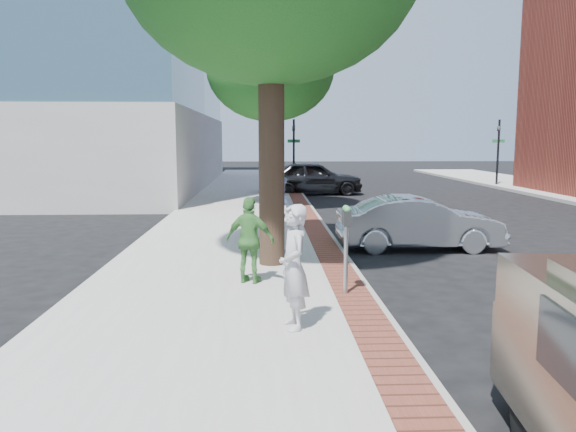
{
  "coord_description": "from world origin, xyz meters",
  "views": [
    {
      "loc": [
        -0.75,
        -9.44,
        2.69
      ],
      "look_at": [
        -0.29,
        1.44,
        1.2
      ],
      "focal_mm": 35.0,
      "sensor_mm": 36.0,
      "label": 1
    }
  ],
  "objects": [
    {
      "name": "brick_strip",
      "position": [
        0.7,
        8.0,
        0.15
      ],
      "size": [
        0.6,
        60.0,
        0.01
      ],
      "primitive_type": "cube",
      "color": "brown",
      "rests_on": "sidewalk"
    },
    {
      "name": "tree_far",
      "position": [
        -0.5,
        12.0,
        5.3
      ],
      "size": [
        4.8,
        4.8,
        7.14
      ],
      "color": "black",
      "rests_on": "sidewalk"
    },
    {
      "name": "office_base",
      "position": [
        -13.0,
        22.0,
        2.0
      ],
      "size": [
        18.2,
        22.2,
        4.0
      ],
      "primitive_type": "cube",
      "color": "gray",
      "rests_on": "ground"
    },
    {
      "name": "person_officer",
      "position": [
        -0.42,
        3.18,
        1.02
      ],
      "size": [
        1.03,
        1.08,
        1.75
      ],
      "primitive_type": "imported",
      "rotation": [
        0.0,
        0.0,
        2.19
      ],
      "color": "#8DA9DB",
      "rests_on": "sidewalk"
    },
    {
      "name": "bg_car",
      "position": [
        1.64,
        18.02,
        0.83
      ],
      "size": [
        4.91,
        2.11,
        1.65
      ],
      "primitive_type": "imported",
      "rotation": [
        0.0,
        0.0,
        1.6
      ],
      "color": "black",
      "rests_on": "ground"
    },
    {
      "name": "curb",
      "position": [
        1.05,
        8.0,
        0.07
      ],
      "size": [
        0.1,
        60.0,
        0.15
      ],
      "primitive_type": "cube",
      "color": "gray",
      "rests_on": "ground"
    },
    {
      "name": "parking_meter",
      "position": [
        0.58,
        -0.46,
        1.21
      ],
      "size": [
        0.12,
        0.32,
        1.47
      ],
      "color": "gray",
      "rests_on": "sidewalk"
    },
    {
      "name": "ground",
      "position": [
        0.0,
        0.0,
        0.0
      ],
      "size": [
        120.0,
        120.0,
        0.0
      ],
      "primitive_type": "plane",
      "color": "black",
      "rests_on": "ground"
    },
    {
      "name": "signal_far",
      "position": [
        12.5,
        22.0,
        2.25
      ],
      "size": [
        0.7,
        0.15,
        3.8
      ],
      "color": "black",
      "rests_on": "ground"
    },
    {
      "name": "person_gray",
      "position": [
        -0.36,
        -2.1,
        0.99
      ],
      "size": [
        0.53,
        0.69,
        1.69
      ],
      "primitive_type": "imported",
      "rotation": [
        0.0,
        0.0,
        -1.35
      ],
      "color": "#ABABB0",
      "rests_on": "sidewalk"
    },
    {
      "name": "person_green",
      "position": [
        -1.01,
        0.35,
        0.92
      ],
      "size": [
        0.97,
        0.65,
        1.54
      ],
      "primitive_type": "imported",
      "rotation": [
        0.0,
        0.0,
        2.8
      ],
      "color": "#45883D",
      "rests_on": "sidewalk"
    },
    {
      "name": "sidewalk",
      "position": [
        -1.5,
        8.0,
        0.07
      ],
      "size": [
        5.0,
        60.0,
        0.15
      ],
      "primitive_type": "cube",
      "color": "#9E9991",
      "rests_on": "ground"
    },
    {
      "name": "sedan_silver",
      "position": [
        3.04,
        4.01,
        0.66
      ],
      "size": [
        3.99,
        1.4,
        1.31
      ],
      "primitive_type": "imported",
      "rotation": [
        0.0,
        0.0,
        1.57
      ],
      "color": "silver",
      "rests_on": "ground"
    },
    {
      "name": "signal_near",
      "position": [
        0.9,
        22.0,
        2.25
      ],
      "size": [
        0.7,
        0.15,
        3.8
      ],
      "color": "black",
      "rests_on": "ground"
    }
  ]
}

